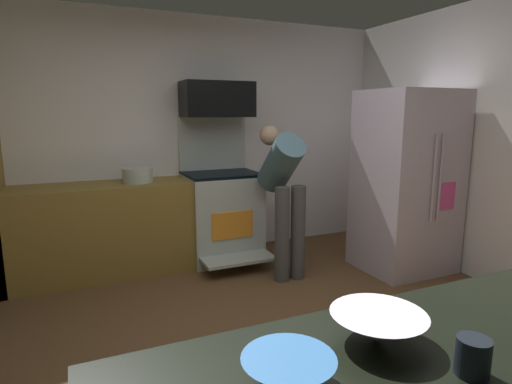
# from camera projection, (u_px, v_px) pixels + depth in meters

# --- Properties ---
(ground_plane) EXTENTS (5.20, 4.80, 0.02)m
(ground_plane) POSITION_uv_depth(u_px,v_px,m) (260.00, 362.00, 2.72)
(ground_plane) COLOR brown
(wall_back) EXTENTS (5.20, 0.12, 2.60)m
(wall_back) POSITION_uv_depth(u_px,v_px,m) (171.00, 139.00, 4.58)
(wall_back) COLOR silver
(wall_back) RESTS_ON ground
(lower_cabinet_run) EXTENTS (2.40, 0.60, 0.90)m
(lower_cabinet_run) POSITION_uv_depth(u_px,v_px,m) (90.00, 231.00, 4.06)
(lower_cabinet_run) COLOR olive
(lower_cabinet_run) RESTS_ON ground
(oven_range) EXTENTS (0.76, 0.96, 1.53)m
(oven_range) POSITION_uv_depth(u_px,v_px,m) (222.00, 212.00, 4.57)
(oven_range) COLOR #B5BFB8
(oven_range) RESTS_ON ground
(microwave) EXTENTS (0.74, 0.38, 0.37)m
(microwave) POSITION_uv_depth(u_px,v_px,m) (217.00, 99.00, 4.43)
(microwave) COLOR black
(microwave) RESTS_ON oven_range
(refrigerator) EXTENTS (0.85, 0.77, 1.79)m
(refrigerator) POSITION_uv_depth(u_px,v_px,m) (406.00, 182.00, 4.20)
(refrigerator) COLOR #BFB0C2
(refrigerator) RESTS_ON ground
(person_cook) EXTENTS (0.31, 0.66, 1.45)m
(person_cook) POSITION_uv_depth(u_px,v_px,m) (283.00, 187.00, 4.03)
(person_cook) COLOR #474747
(person_cook) RESTS_ON ground
(mixing_bowl_large) EXTENTS (0.29, 0.29, 0.09)m
(mixing_bowl_large) POSITION_uv_depth(u_px,v_px,m) (378.00, 327.00, 1.26)
(mixing_bowl_large) COLOR white
(mixing_bowl_large) RESTS_ON counter_island
(mixing_bowl_prep) EXTENTS (0.24, 0.24, 0.08)m
(mixing_bowl_prep) POSITION_uv_depth(u_px,v_px,m) (288.00, 372.00, 1.05)
(mixing_bowl_prep) COLOR #3873B7
(mixing_bowl_prep) RESTS_ON counter_island
(mug_coffee) EXTENTS (0.09, 0.09, 0.10)m
(mug_coffee) POSITION_uv_depth(u_px,v_px,m) (473.00, 357.00, 1.10)
(mug_coffee) COLOR black
(mug_coffee) RESTS_ON counter_island
(stock_pot) EXTENTS (0.29, 0.29, 0.14)m
(stock_pot) POSITION_uv_depth(u_px,v_px,m) (138.00, 175.00, 4.15)
(stock_pot) COLOR #BAC2BA
(stock_pot) RESTS_ON lower_cabinet_run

